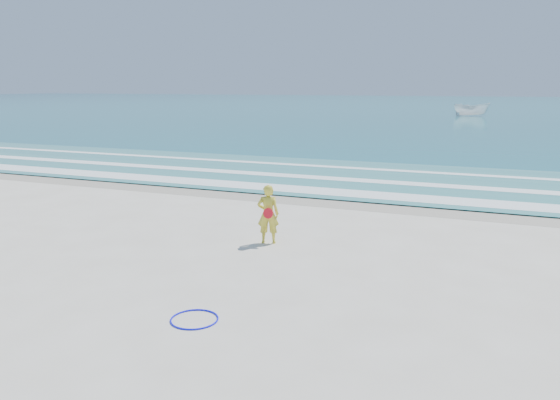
% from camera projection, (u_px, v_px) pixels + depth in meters
% --- Properties ---
extents(ground, '(400.00, 400.00, 0.00)m').
position_uv_depth(ground, '(202.00, 284.00, 11.24)').
color(ground, silver).
rests_on(ground, ground).
extents(wet_sand, '(400.00, 2.40, 0.00)m').
position_uv_depth(wet_sand, '(330.00, 200.00, 19.39)').
color(wet_sand, '#B2A893').
rests_on(wet_sand, ground).
extents(ocean, '(400.00, 190.00, 0.04)m').
position_uv_depth(ocean, '(474.00, 106.00, 106.40)').
color(ocean, '#19727F').
rests_on(ocean, ground).
extents(shallow, '(400.00, 10.00, 0.01)m').
position_uv_depth(shallow, '(363.00, 177.00, 23.92)').
color(shallow, '#59B7AD').
rests_on(shallow, ocean).
extents(foam_near, '(400.00, 1.40, 0.01)m').
position_uv_depth(foam_near, '(340.00, 192.00, 20.56)').
color(foam_near, white).
rests_on(foam_near, shallow).
extents(foam_mid, '(400.00, 0.90, 0.01)m').
position_uv_depth(foam_mid, '(359.00, 180.00, 23.19)').
color(foam_mid, white).
rests_on(foam_mid, shallow).
extents(foam_far, '(400.00, 0.60, 0.01)m').
position_uv_depth(foam_far, '(376.00, 169.00, 26.18)').
color(foam_far, white).
rests_on(foam_far, shallow).
extents(hoop, '(1.12, 1.12, 0.03)m').
position_uv_depth(hoop, '(194.00, 319.00, 9.52)').
color(hoop, '#0E10FD').
rests_on(hoop, ground).
extents(boat, '(4.46, 1.74, 1.71)m').
position_uv_depth(boat, '(472.00, 109.00, 71.05)').
color(boat, white).
rests_on(boat, ocean).
extents(woman, '(0.65, 0.52, 1.54)m').
position_uv_depth(woman, '(268.00, 214.00, 14.02)').
color(woman, gold).
rests_on(woman, ground).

